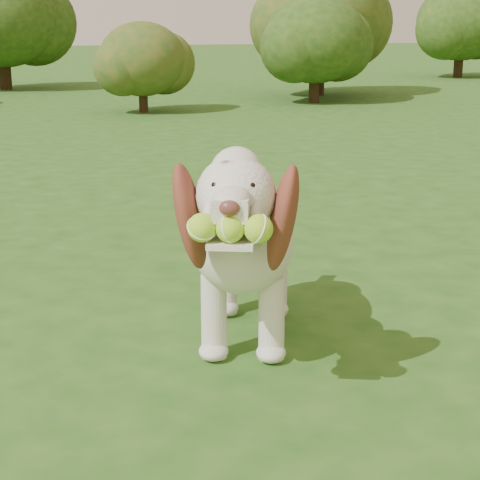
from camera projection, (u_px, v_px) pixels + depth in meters
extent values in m
plane|color=#214C15|center=(103.00, 315.00, 3.38)|extent=(80.00, 80.00, 0.00)
ellipsoid|color=silver|center=(247.00, 236.00, 3.09)|extent=(0.59, 0.78, 0.37)
ellipsoid|color=silver|center=(242.00, 244.00, 2.82)|extent=(0.46, 0.46, 0.36)
ellipsoid|color=silver|center=(251.00, 223.00, 3.32)|extent=(0.42, 0.42, 0.33)
cylinder|color=silver|center=(239.00, 227.00, 2.66)|extent=(0.28, 0.33, 0.28)
sphere|color=silver|center=(236.00, 196.00, 2.50)|extent=(0.33, 0.33, 0.25)
sphere|color=silver|center=(236.00, 173.00, 2.50)|extent=(0.21, 0.21, 0.16)
cube|color=silver|center=(232.00, 207.00, 2.36)|extent=(0.15, 0.18, 0.07)
ellipsoid|color=#592D28|center=(229.00, 208.00, 2.28)|extent=(0.07, 0.06, 0.05)
cube|color=silver|center=(231.00, 241.00, 2.37)|extent=(0.18, 0.20, 0.02)
ellipsoid|color=brown|center=(190.00, 217.00, 2.54)|extent=(0.21, 0.23, 0.39)
ellipsoid|color=brown|center=(283.00, 219.00, 2.52)|extent=(0.19, 0.27, 0.39)
cylinder|color=silver|center=(254.00, 206.00, 3.45)|extent=(0.12, 0.19, 0.14)
cylinder|color=silver|center=(214.00, 316.00, 2.92)|extent=(0.12, 0.12, 0.32)
cylinder|color=silver|center=(272.00, 318.00, 2.91)|extent=(0.12, 0.12, 0.32)
cylinder|color=silver|center=(226.00, 277.00, 3.37)|extent=(0.12, 0.12, 0.32)
cylinder|color=silver|center=(276.00, 279.00, 3.35)|extent=(0.12, 0.12, 0.32)
sphere|color=#B9EA31|center=(202.00, 228.00, 2.32)|extent=(0.11, 0.11, 0.09)
sphere|color=#B9EA31|center=(230.00, 228.00, 2.32)|extent=(0.11, 0.11, 0.09)
sphere|color=#B9EA31|center=(258.00, 229.00, 2.31)|extent=(0.11, 0.11, 0.09)
cylinder|color=#382314|center=(143.00, 98.00, 10.89)|extent=(0.12, 0.12, 0.39)
ellipsoid|color=#1D4013|center=(142.00, 59.00, 10.75)|extent=(1.17, 1.17, 0.99)
cylinder|color=#382314|center=(5.00, 70.00, 14.52)|extent=(0.22, 0.22, 0.70)
ellipsoid|color=#1D4013|center=(1.00, 16.00, 14.28)|extent=(2.11, 2.11, 1.79)
cylinder|color=#382314|center=(459.00, 62.00, 17.73)|extent=(0.20, 0.20, 0.65)
ellipsoid|color=#1D4013|center=(461.00, 22.00, 17.50)|extent=(1.94, 1.94, 1.65)
cylinder|color=#382314|center=(318.00, 74.00, 13.43)|extent=(0.22, 0.22, 0.71)
ellipsoid|color=#1D4013|center=(319.00, 15.00, 13.18)|extent=(2.13, 2.13, 1.81)
cylinder|color=#382314|center=(314.00, 86.00, 12.19)|extent=(0.16, 0.16, 0.52)
ellipsoid|color=#1D4013|center=(315.00, 39.00, 12.01)|extent=(1.55, 1.55, 1.31)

